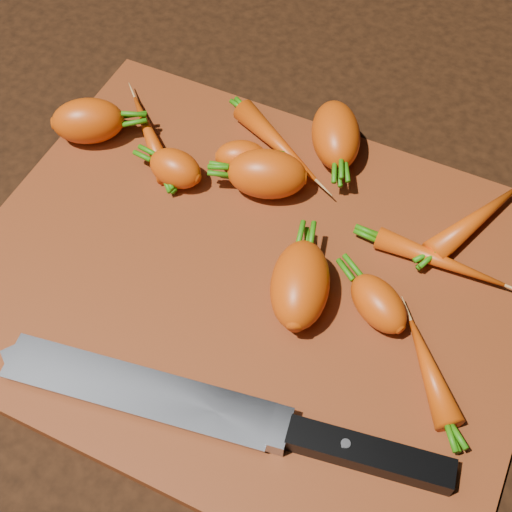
% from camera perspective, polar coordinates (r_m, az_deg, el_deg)
% --- Properties ---
extents(ground, '(2.00, 2.00, 0.01)m').
position_cam_1_polar(ground, '(0.65, -0.38, -2.39)').
color(ground, black).
extents(cutting_board, '(0.50, 0.40, 0.01)m').
position_cam_1_polar(cutting_board, '(0.64, -0.38, -1.87)').
color(cutting_board, maroon).
rests_on(cutting_board, ground).
extents(carrot_0, '(0.08, 0.08, 0.05)m').
position_cam_1_polar(carrot_0, '(0.74, -13.29, 10.47)').
color(carrot_0, '#E44C08').
rests_on(carrot_0, cutting_board).
extents(carrot_1, '(0.06, 0.04, 0.04)m').
position_cam_1_polar(carrot_1, '(0.69, -6.47, 6.98)').
color(carrot_1, '#E44C08').
rests_on(carrot_1, cutting_board).
extents(carrot_2, '(0.08, 0.09, 0.05)m').
position_cam_1_polar(carrot_2, '(0.71, 6.40, 9.61)').
color(carrot_2, '#E44C08').
rests_on(carrot_2, cutting_board).
extents(carrot_3, '(0.07, 0.10, 0.05)m').
position_cam_1_polar(carrot_3, '(0.60, 3.55, -2.30)').
color(carrot_3, '#E44C08').
rests_on(carrot_3, cutting_board).
extents(carrot_4, '(0.09, 0.07, 0.05)m').
position_cam_1_polar(carrot_4, '(0.68, 0.88, 6.57)').
color(carrot_4, '#E44C08').
rests_on(carrot_4, cutting_board).
extents(carrot_5, '(0.06, 0.05, 0.03)m').
position_cam_1_polar(carrot_5, '(0.70, -1.21, 7.95)').
color(carrot_5, '#E44C08').
rests_on(carrot_5, cutting_board).
extents(carrot_6, '(0.07, 0.06, 0.04)m').
position_cam_1_polar(carrot_6, '(0.61, 9.76, -3.77)').
color(carrot_6, '#E44C08').
rests_on(carrot_6, cutting_board).
extents(carrot_7, '(0.07, 0.12, 0.02)m').
position_cam_1_polar(carrot_7, '(0.69, 17.19, 2.81)').
color(carrot_7, '#E44C08').
rests_on(carrot_7, cutting_board).
extents(carrot_8, '(0.12, 0.02, 0.02)m').
position_cam_1_polar(carrot_8, '(0.65, 14.48, -0.36)').
color(carrot_8, '#E44C08').
rests_on(carrot_8, cutting_board).
extents(carrot_9, '(0.07, 0.09, 0.02)m').
position_cam_1_polar(carrot_9, '(0.59, 13.73, -8.93)').
color(carrot_9, '#E44C08').
rests_on(carrot_9, cutting_board).
extents(carrot_10, '(0.12, 0.08, 0.02)m').
position_cam_1_polar(carrot_10, '(0.72, 1.77, 8.99)').
color(carrot_10, '#E44C08').
rests_on(carrot_10, cutting_board).
extents(carrot_11, '(0.10, 0.10, 0.02)m').
position_cam_1_polar(carrot_11, '(0.73, -8.46, 9.46)').
color(carrot_11, '#E44C08').
rests_on(carrot_11, cutting_board).
extents(knife, '(0.36, 0.09, 0.02)m').
position_cam_1_polar(knife, '(0.58, -7.47, -11.13)').
color(knife, gray).
rests_on(knife, cutting_board).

